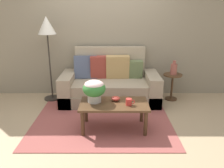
% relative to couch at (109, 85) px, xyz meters
% --- Properties ---
extents(ground_plane, '(14.00, 14.00, 0.00)m').
position_rel_couch_xyz_m(ground_plane, '(-0.12, -0.86, -0.33)').
color(ground_plane, tan).
extents(wall_back, '(6.40, 0.12, 2.89)m').
position_rel_couch_xyz_m(wall_back, '(-0.12, 0.47, 1.12)').
color(wall_back, gray).
rests_on(wall_back, ground).
extents(area_rug, '(2.26, 1.99, 0.01)m').
position_rel_couch_xyz_m(area_rug, '(-0.12, -0.84, -0.32)').
color(area_rug, '#994C47').
rests_on(area_rug, ground).
extents(couch, '(1.92, 0.89, 1.06)m').
position_rel_couch_xyz_m(couch, '(0.00, 0.00, 0.00)').
color(couch, gray).
rests_on(couch, ground).
extents(coffee_table, '(1.03, 0.56, 0.43)m').
position_rel_couch_xyz_m(coffee_table, '(0.07, -1.17, 0.04)').
color(coffee_table, '#442D1B').
rests_on(coffee_table, ground).
extents(side_table, '(0.37, 0.37, 0.54)m').
position_rel_couch_xyz_m(side_table, '(1.27, 0.05, 0.05)').
color(side_table, '#4C331E').
rests_on(side_table, ground).
extents(floor_lamp, '(0.34, 0.34, 1.66)m').
position_rel_couch_xyz_m(floor_lamp, '(-1.20, 0.07, 1.03)').
color(floor_lamp, '#2D2823').
rests_on(floor_lamp, ground).
extents(potted_plant, '(0.35, 0.35, 0.34)m').
position_rel_couch_xyz_m(potted_plant, '(-0.23, -1.12, 0.31)').
color(potted_plant, '#B7B2A8').
rests_on(potted_plant, coffee_table).
extents(coffee_mug, '(0.14, 0.09, 0.10)m').
position_rel_couch_xyz_m(coffee_mug, '(0.29, -1.25, 0.15)').
color(coffee_mug, red).
rests_on(coffee_mug, coffee_table).
extents(snack_bowl, '(0.14, 0.14, 0.07)m').
position_rel_couch_xyz_m(snack_bowl, '(0.10, -1.08, 0.14)').
color(snack_bowl, '#B2382D').
rests_on(snack_bowl, coffee_table).
extents(table_vase, '(0.13, 0.13, 0.28)m').
position_rel_couch_xyz_m(table_vase, '(1.27, 0.03, 0.33)').
color(table_vase, '#934C42').
rests_on(table_vase, side_table).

